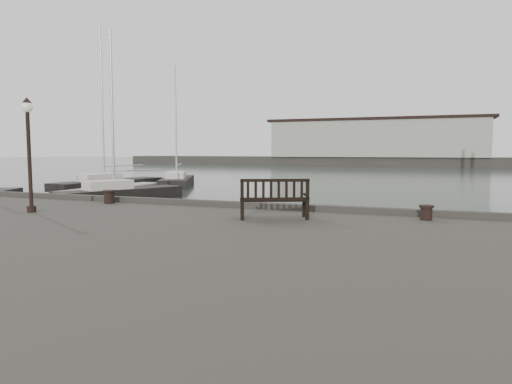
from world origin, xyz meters
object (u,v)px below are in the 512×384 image
at_px(bench, 274,206).
at_px(lamp_post, 28,139).
at_px(bollard_right, 426,213).
at_px(yacht_d, 177,183).
at_px(yacht_c, 121,197).
at_px(bollard_left, 109,197).
at_px(yacht_b, 110,186).

height_order(bench, lamp_post, lamp_post).
bearing_deg(bollard_right, yacht_d, 131.43).
relative_size(bench, yacht_c, 0.16).
xyz_separation_m(bollard_left, bollard_right, (10.09, -0.16, -0.03)).
height_order(bollard_left, yacht_b, yacht_b).
height_order(bench, yacht_d, yacht_d).
distance_m(bollard_left, yacht_d, 28.32).
height_order(bollard_right, yacht_b, yacht_b).
xyz_separation_m(bench, bollard_left, (-6.35, 1.34, -0.10)).
xyz_separation_m(bollard_right, yacht_d, (-22.54, 25.54, -1.52)).
bearing_deg(yacht_b, lamp_post, -47.00).
relative_size(bench, yacht_d, 0.16).
xyz_separation_m(bollard_right, yacht_b, (-26.19, 20.21, -1.50)).
distance_m(lamp_post, yacht_c, 18.00).
bearing_deg(yacht_b, bollard_right, -28.94).
height_order(yacht_b, yacht_d, yacht_b).
bearing_deg(bollard_left, yacht_c, 126.23).
xyz_separation_m(lamp_post, yacht_b, (-15.48, 22.71, -3.42)).
bearing_deg(yacht_d, lamp_post, -91.75).
bearing_deg(bollard_left, bollard_right, -0.88).
bearing_deg(yacht_b, bollard_left, -42.52).
distance_m(bollard_right, yacht_b, 33.12).
distance_m(yacht_b, yacht_c, 9.99).
xyz_separation_m(bollard_left, yacht_c, (-9.32, 12.72, -1.54)).
bearing_deg(bollard_left, yacht_d, 116.13).
distance_m(lamp_post, yacht_d, 30.63).
bearing_deg(bench, yacht_b, 112.61).
height_order(lamp_post, yacht_d, yacht_d).
relative_size(bollard_right, yacht_d, 0.03).
xyz_separation_m(bench, yacht_d, (-18.81, 26.73, -1.65)).
distance_m(bench, lamp_post, 7.32).
bearing_deg(yacht_d, bollard_left, -88.49).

